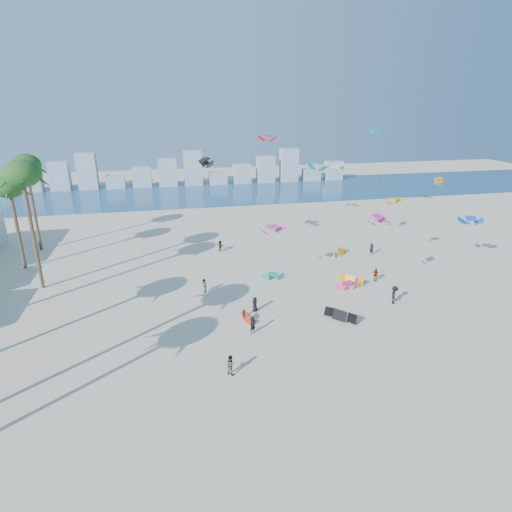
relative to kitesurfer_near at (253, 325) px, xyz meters
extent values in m
plane|color=beige|center=(-1.02, -8.26, -0.83)|extent=(220.00, 220.00, 0.00)
plane|color=navy|center=(-1.02, 63.74, -0.82)|extent=(220.00, 220.00, 0.00)
imported|color=black|center=(0.00, 0.00, 0.00)|extent=(0.72, 0.62, 1.65)
imported|color=gray|center=(-2.94, -5.54, -0.02)|extent=(0.98, 0.99, 1.62)
imported|color=black|center=(1.08, 4.13, -0.07)|extent=(0.87, 0.86, 1.52)
imported|color=gray|center=(16.36, 8.53, -0.06)|extent=(0.89, 0.92, 1.54)
imported|color=black|center=(15.47, 2.72, 0.13)|extent=(1.13, 1.42, 1.92)
imported|color=gray|center=(0.17, 22.75, -0.06)|extent=(1.25, 1.39, 1.54)
imported|color=black|center=(20.10, 16.87, 0.00)|extent=(0.64, 0.45, 1.65)
imported|color=gray|center=(-3.43, 9.61, -0.04)|extent=(0.66, 0.81, 1.57)
cylinder|color=#595959|center=(4.15, 8.00, 2.61)|extent=(0.40, 4.38, 6.88)
cylinder|color=#595959|center=(12.81, 15.57, 5.43)|extent=(2.09, 3.16, 12.51)
cylinder|color=#595959|center=(17.68, 8.30, 3.76)|extent=(2.64, 5.00, 9.18)
cylinder|color=#595959|center=(-1.68, 17.18, 5.74)|extent=(0.38, 3.20, 13.15)
cylinder|color=#595959|center=(12.52, 14.06, 5.43)|extent=(2.87, 2.87, 12.53)
cylinder|color=#595959|center=(29.86, 6.31, 2.50)|extent=(2.92, 5.80, 6.68)
cylinder|color=#595959|center=(7.10, 24.71, 6.73)|extent=(1.55, 5.73, 15.12)
cylinder|color=#595959|center=(27.76, 13.49, 4.33)|extent=(0.54, 4.62, 10.33)
cylinder|color=#595959|center=(12.53, 0.11, 3.94)|extent=(0.06, 4.65, 9.54)
cylinder|color=#595959|center=(27.39, 28.63, 6.98)|extent=(2.65, 2.83, 15.62)
cylinder|color=brown|center=(-21.02, 14.74, 5.55)|extent=(0.40, 0.40, 12.75)
ellipsoid|color=#214E1B|center=(-21.02, 14.74, 11.93)|extent=(3.80, 3.80, 2.85)
cylinder|color=brown|center=(-24.73, 21.74, 4.36)|extent=(0.40, 0.40, 10.37)
ellipsoid|color=#214E1B|center=(-24.73, 21.74, 9.54)|extent=(3.80, 3.80, 2.85)
cylinder|color=brown|center=(-24.50, 28.74, 5.10)|extent=(0.40, 0.40, 11.86)
ellipsoid|color=#214E1B|center=(-24.50, 28.74, 11.03)|extent=(3.80, 3.80, 2.85)
cube|color=#9EADBF|center=(-43.02, 73.74, 0.67)|extent=(4.40, 3.00, 3.00)
cube|color=#9EADBF|center=(-36.82, 73.74, 1.57)|extent=(4.40, 3.00, 4.80)
cube|color=#9EADBF|center=(-30.62, 73.74, 2.47)|extent=(4.40, 3.00, 6.60)
cube|color=#9EADBF|center=(-24.42, 73.74, 3.37)|extent=(4.40, 3.00, 8.40)
cube|color=#9EADBF|center=(-18.22, 73.74, 0.67)|extent=(4.40, 3.00, 3.00)
cube|color=#9EADBF|center=(-12.02, 73.74, 1.57)|extent=(4.40, 3.00, 4.80)
cube|color=#9EADBF|center=(-5.82, 73.74, 2.47)|extent=(4.40, 3.00, 6.60)
cube|color=#9EADBF|center=(0.38, 73.74, 3.37)|extent=(4.40, 3.00, 8.40)
cube|color=#9EADBF|center=(6.58, 73.74, 0.67)|extent=(4.40, 3.00, 3.00)
cube|color=#9EADBF|center=(12.78, 73.74, 1.57)|extent=(4.40, 3.00, 4.80)
cube|color=#9EADBF|center=(18.98, 73.74, 2.47)|extent=(4.40, 3.00, 6.60)
cube|color=#9EADBF|center=(25.18, 73.74, 3.37)|extent=(4.40, 3.00, 8.40)
cube|color=#9EADBF|center=(31.38, 73.74, 0.67)|extent=(4.40, 3.00, 3.00)
cube|color=#9EADBF|center=(37.58, 73.74, 1.57)|extent=(4.40, 3.00, 4.80)
camera|label=1|loc=(-6.84, -32.59, 18.83)|focal=29.55mm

